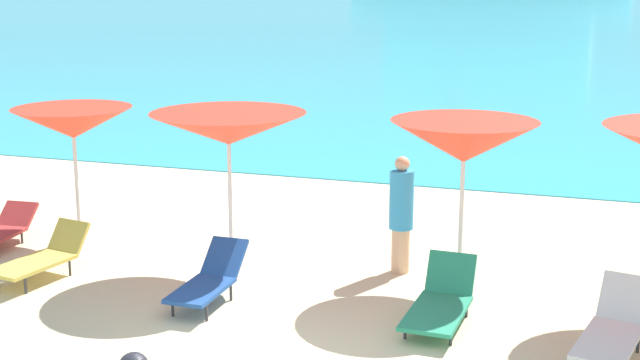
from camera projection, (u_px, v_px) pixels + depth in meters
name	position (u px, v px, depth m)	size (l,w,h in m)	color
ground_plane	(438.00, 181.00, 18.35)	(50.00, 100.00, 0.30)	beige
umbrella_3	(73.00, 123.00, 13.37)	(1.94, 1.94, 2.11)	silver
umbrella_4	(228.00, 129.00, 11.91)	(2.31, 2.31, 2.27)	silver
umbrella_5	(464.00, 142.00, 11.31)	(2.08, 2.08, 2.26)	silver
lounge_chair_2	(42.00, 256.00, 12.05)	(0.84, 1.54, 0.67)	#D8BF4C
lounge_chair_3	(441.00, 301.00, 10.53)	(0.68, 1.58, 0.69)	#268C66
lounge_chair_4	(209.00, 279.00, 11.15)	(0.55, 1.49, 0.67)	#1E478C
lounge_chair_9	(613.00, 328.00, 9.59)	(0.86, 1.66, 0.74)	white
beachgoer_1	(401.00, 212.00, 12.17)	(0.34, 0.34, 1.66)	#DBAA84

